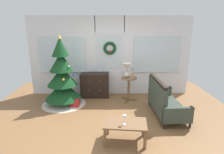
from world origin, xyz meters
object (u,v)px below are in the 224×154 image
at_px(christmas_tree, 62,80).
at_px(dresser_cabinet, 95,85).
at_px(coffee_table, 125,125).
at_px(table_lamp, 127,68).
at_px(settee_sofa, 164,101).
at_px(gift_box, 75,103).
at_px(side_table, 129,85).
at_px(wine_glass, 125,118).
at_px(flower_vase, 133,74).

xyz_separation_m(christmas_tree, dresser_cabinet, (0.88, 0.60, -0.35)).
bearing_deg(coffee_table, dresser_cabinet, 107.48).
relative_size(christmas_tree, table_lamp, 4.62).
bearing_deg(coffee_table, settee_sofa, 46.68).
relative_size(table_lamp, gift_box, 1.93).
xyz_separation_m(side_table, coffee_table, (-0.27, -2.13, -0.17)).
relative_size(table_lamp, coffee_table, 0.49).
relative_size(dresser_cabinet, wine_glass, 4.63).
xyz_separation_m(side_table, wine_glass, (-0.30, -2.20, 0.04)).
height_order(dresser_cabinet, side_table, dresser_cabinet).
bearing_deg(flower_vase, gift_box, -167.08).
relative_size(christmas_tree, coffee_table, 2.28).
bearing_deg(coffee_table, christmas_tree, 131.34).
bearing_deg(flower_vase, settee_sofa, -52.40).
height_order(dresser_cabinet, table_lamp, table_lamp).
xyz_separation_m(side_table, flower_vase, (0.10, -0.06, 0.33)).
bearing_deg(side_table, coffee_table, -97.33).
bearing_deg(side_table, christmas_tree, -173.05).
distance_m(side_table, wine_glass, 2.22).
xyz_separation_m(side_table, table_lamp, (-0.06, 0.04, 0.50)).
xyz_separation_m(flower_vase, wine_glass, (-0.40, -2.14, -0.29)).
bearing_deg(christmas_tree, wine_glass, -50.09).
bearing_deg(dresser_cabinet, gift_box, -122.62).
distance_m(table_lamp, flower_vase, 0.25).
bearing_deg(side_table, wine_glass, -97.71).
bearing_deg(table_lamp, coffee_table, -95.63).
bearing_deg(settee_sofa, dresser_cabinet, 144.28).
relative_size(settee_sofa, gift_box, 6.67).
height_order(settee_sofa, wine_glass, settee_sofa).
bearing_deg(side_table, gift_box, -164.25).
distance_m(christmas_tree, side_table, 1.97).
height_order(table_lamp, gift_box, table_lamp).
bearing_deg(dresser_cabinet, christmas_tree, -145.82).
height_order(christmas_tree, coffee_table, christmas_tree).
relative_size(coffee_table, wine_glass, 4.58).
bearing_deg(wine_glass, table_lamp, 83.94).
xyz_separation_m(wine_glass, gift_box, (-1.28, 1.76, -0.44)).
relative_size(dresser_cabinet, gift_box, 3.95).
height_order(dresser_cabinet, wine_glass, dresser_cabinet).
height_order(flower_vase, gift_box, flower_vase).
bearing_deg(side_table, dresser_cabinet, 161.13).
xyz_separation_m(table_lamp, wine_glass, (-0.24, -2.24, -0.46)).
xyz_separation_m(dresser_cabinet, gift_box, (-0.52, -0.81, -0.28)).
distance_m(coffee_table, gift_box, 2.14).
distance_m(christmas_tree, flower_vase, 2.05).
distance_m(table_lamp, wine_glass, 2.30).
relative_size(christmas_tree, flower_vase, 5.81).
distance_m(settee_sofa, flower_vase, 1.26).
bearing_deg(table_lamp, christmas_tree, -171.63).
bearing_deg(dresser_cabinet, table_lamp, -17.86).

